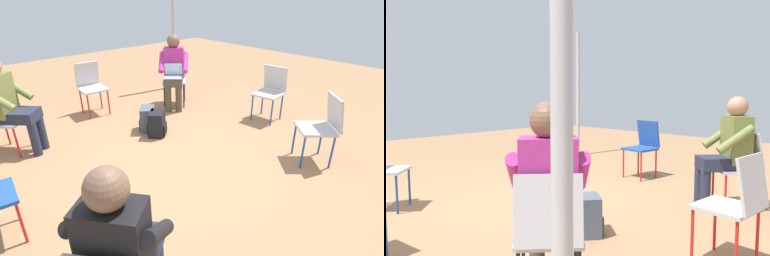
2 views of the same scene
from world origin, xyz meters
TOP-DOWN VIEW (x-y plane):
  - ground_plane at (0.00, 0.00)m, footprint 14.00×14.00m
  - chair_southwest at (-1.12, -1.44)m, footprint 0.58×0.59m
  - chair_east at (2.20, -0.12)m, footprint 0.47×0.43m
  - chair_southeast at (1.63, -1.45)m, footprint 0.59×0.58m
  - chair_northeast at (1.72, 1.31)m, footprint 0.58×0.58m
  - chair_south at (0.05, -2.11)m, footprint 0.45×0.48m
  - person_with_laptop at (1.51, -1.33)m, footprint 0.64×0.63m
  - person_in_olive at (1.60, 1.19)m, footprint 0.63×0.63m
  - person_in_black at (-1.30, 1.32)m, footprint 0.63×0.63m
  - backpack_near_laptop_user at (1.00, -0.40)m, footprint 0.34×0.33m
  - backpack_by_empty_chair at (0.77, -0.41)m, footprint 0.34×0.34m
  - tent_pole_far at (2.38, -2.06)m, footprint 0.07×0.07m

SIDE VIEW (x-z plane):
  - ground_plane at x=0.00m, z-range 0.00..0.00m
  - backpack_near_laptop_user at x=1.00m, z-range -0.02..0.34m
  - backpack_by_empty_chair at x=0.77m, z-range -0.02..0.34m
  - chair_southwest at x=-1.12m, z-range 0.07..0.92m
  - chair_east at x=2.20m, z-range 0.07..0.92m
  - chair_southeast at x=1.63m, z-range 0.07..0.92m
  - chair_northeast at x=1.72m, z-range 0.07..0.92m
  - chair_south at x=0.05m, z-range 0.07..0.92m
  - person_with_laptop at x=1.51m, z-range 0.07..1.31m
  - person_in_olive at x=1.60m, z-range 0.07..1.31m
  - person_in_black at x=-1.30m, z-range 0.07..1.31m
  - tent_pole_far at x=2.38m, z-range 0.00..2.58m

